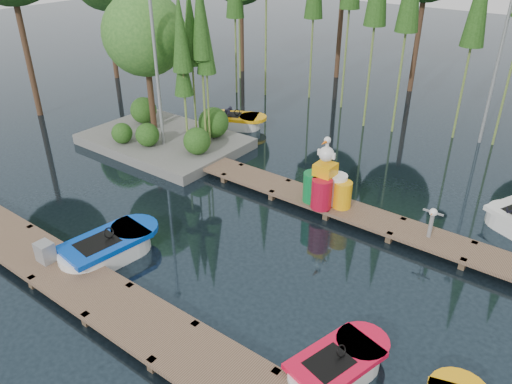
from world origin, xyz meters
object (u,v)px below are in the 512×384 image
Objects in this scene: island at (158,64)px; boat_blue at (108,249)px; drum_cluster at (324,185)px; yellow_barrel at (342,195)px; utility_cabinet at (45,252)px; boat_yellow_far at (235,121)px; boat_red at (337,367)px.

island is 8.50m from boat_blue.
drum_cluster is (3.35, 5.54, 0.66)m from boat_blue.
drum_cluster is at bearing -164.23° from yellow_barrel.
utility_cabinet is at bearing -63.68° from island.
drum_cluster is at bearing -34.78° from boat_yellow_far.
boat_red is at bearing -46.69° from boat_yellow_far.
drum_cluster reaches higher than utility_cabinet.
utility_cabinet is 8.00m from drum_cluster.
boat_yellow_far is at bearing 67.70° from island.
boat_yellow_far reaches higher than boat_blue.
utility_cabinet reaches higher than boat_red.
boat_blue is at bearing -124.42° from yellow_barrel.
drum_cluster is (-3.47, 5.36, 0.71)m from boat_red.
boat_blue is (4.64, -6.49, -2.91)m from island.
boat_yellow_far is 5.40× the size of utility_cabinet.
island is at bearing 132.68° from boat_blue.
utility_cabinet is at bearing -114.23° from boat_blue.
drum_cluster is at bearing -6.77° from island.
boat_red is at bearing -57.07° from drum_cluster.
yellow_barrel is (8.55, -0.79, -2.47)m from island.
utility_cabinet is 0.24× the size of drum_cluster.
boat_red is 7.76m from utility_cabinet.
boat_blue is 5.63× the size of utility_cabinet.
drum_cluster reaches higher than boat_yellow_far.
boat_red is 4.91× the size of utility_cabinet.
yellow_barrel is (3.91, 5.70, 0.44)m from boat_blue.
island is at bearing -116.58° from boat_yellow_far.
island is 9.08m from utility_cabinet.
boat_red is (11.46, -6.31, -2.95)m from island.
boat_red is (6.82, 0.18, -0.04)m from boat_blue.
utility_cabinet is (-7.61, -1.48, 0.33)m from boat_red.
island reaches higher than boat_yellow_far.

